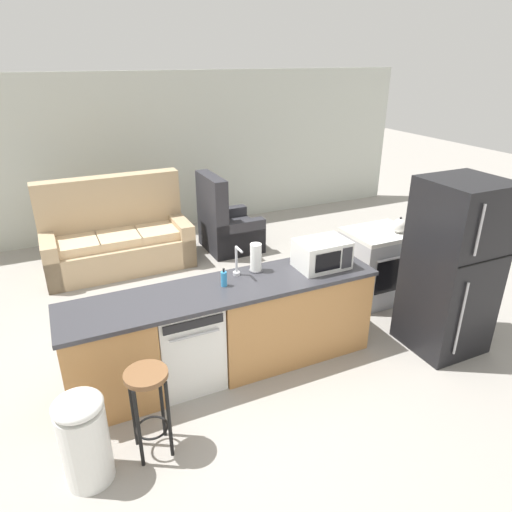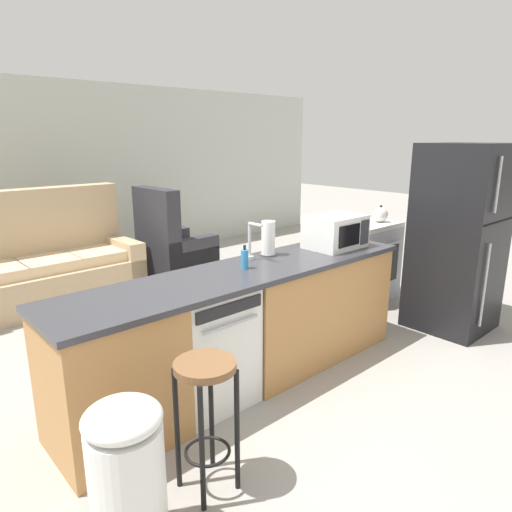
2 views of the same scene
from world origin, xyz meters
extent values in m
plane|color=gray|center=(0.00, 0.00, 0.00)|extent=(24.00, 24.00, 0.00)
cube|color=beige|center=(0.30, 4.20, 1.30)|extent=(10.00, 0.06, 2.60)
cube|color=#B77F47|center=(-0.93, 0.00, 0.43)|extent=(0.75, 0.62, 0.86)
cube|color=#B77F47|center=(0.83, 0.00, 0.43)|extent=(1.55, 0.62, 0.86)
cube|color=#333338|center=(0.15, 0.00, 0.88)|extent=(2.94, 0.66, 0.04)
cube|color=#49331C|center=(0.15, 0.00, 0.04)|extent=(2.86, 0.56, 0.08)
cube|color=white|center=(-0.25, 0.00, 0.42)|extent=(0.58, 0.58, 0.84)
cube|color=black|center=(-0.25, -0.30, 0.78)|extent=(0.52, 0.01, 0.08)
cylinder|color=#B2B2B7|center=(-0.25, -0.31, 0.68)|extent=(0.44, 0.02, 0.02)
cube|color=#A8AAB2|center=(2.35, 0.55, 0.42)|extent=(0.76, 0.64, 0.85)
cube|color=black|center=(2.35, 0.22, 0.47)|extent=(0.53, 0.01, 0.43)
cylinder|color=silver|center=(2.35, 0.20, 0.70)|extent=(0.61, 0.03, 0.03)
cube|color=silver|center=(2.35, 0.55, 0.88)|extent=(0.76, 0.64, 0.05)
torus|color=black|center=(2.18, 0.42, 0.89)|extent=(0.16, 0.16, 0.01)
torus|color=black|center=(2.52, 0.42, 0.89)|extent=(0.16, 0.16, 0.01)
torus|color=black|center=(2.18, 0.68, 0.89)|extent=(0.16, 0.16, 0.01)
torus|color=black|center=(2.52, 0.68, 0.89)|extent=(0.16, 0.16, 0.01)
cube|color=black|center=(2.35, -0.55, 0.89)|extent=(0.72, 0.70, 1.78)
cylinder|color=#B2B2B7|center=(2.15, -0.92, 1.44)|extent=(0.02, 0.02, 0.47)
cylinder|color=#B2B2B7|center=(2.15, -0.92, 0.55)|extent=(0.02, 0.02, 0.77)
cube|color=black|center=(2.35, -0.90, 1.10)|extent=(0.68, 0.01, 0.01)
cube|color=white|center=(1.17, 0.00, 1.04)|extent=(0.50, 0.36, 0.28)
cube|color=black|center=(1.12, -0.18, 1.04)|extent=(0.27, 0.01, 0.18)
cube|color=#2D2D33|center=(1.34, -0.18, 1.04)|extent=(0.11, 0.01, 0.21)
cylinder|color=silver|center=(0.34, 0.19, 0.92)|extent=(0.07, 0.07, 0.03)
cylinder|color=silver|center=(0.34, 0.19, 1.06)|extent=(0.02, 0.02, 0.26)
cylinder|color=silver|center=(0.34, 0.12, 1.19)|extent=(0.02, 0.14, 0.02)
cylinder|color=#4C4C51|center=(0.54, 0.19, 0.91)|extent=(0.14, 0.14, 0.01)
cylinder|color=white|center=(0.54, 0.19, 1.05)|extent=(0.11, 0.11, 0.27)
cylinder|color=#338CCC|center=(0.15, 0.02, 0.97)|extent=(0.06, 0.06, 0.14)
cylinder|color=black|center=(0.15, 0.02, 1.06)|extent=(0.02, 0.02, 0.04)
sphere|color=silver|center=(2.52, 0.42, 0.99)|extent=(0.17, 0.17, 0.17)
sphere|color=black|center=(2.52, 0.42, 1.08)|extent=(0.03, 0.03, 0.03)
cone|color=silver|center=(2.60, 0.42, 1.00)|extent=(0.08, 0.04, 0.06)
cylinder|color=brown|center=(-0.74, -0.70, 0.72)|extent=(0.32, 0.32, 0.04)
cylinder|color=black|center=(-0.85, -0.81, 0.35)|extent=(0.03, 0.03, 0.70)
cylinder|color=black|center=(-0.63, -0.81, 0.35)|extent=(0.03, 0.03, 0.70)
cylinder|color=black|center=(-0.85, -0.59, 0.35)|extent=(0.03, 0.03, 0.70)
cylinder|color=black|center=(-0.63, -0.59, 0.35)|extent=(0.03, 0.03, 0.70)
torus|color=black|center=(-0.74, -0.70, 0.22)|extent=(0.25, 0.25, 0.02)
cylinder|color=white|center=(-1.22, -0.76, 0.31)|extent=(0.34, 0.34, 0.62)
ellipsoid|color=white|center=(-1.22, -0.76, 0.67)|extent=(0.35, 0.35, 0.14)
cube|color=tan|center=(-0.40, 2.80, 0.21)|extent=(2.01, 0.93, 0.42)
cube|color=tan|center=(-0.40, 3.13, 0.64)|extent=(2.00, 0.27, 1.27)
cube|color=tan|center=(0.50, 2.81, 0.31)|extent=(0.21, 0.90, 0.62)
cube|color=beige|center=(-0.39, 2.75, 0.48)|extent=(0.57, 0.64, 0.12)
cube|color=beige|center=(0.16, 2.75, 0.48)|extent=(0.57, 0.64, 0.12)
cube|color=#2D2D33|center=(1.33, 2.82, 0.20)|extent=(0.82, 0.86, 0.40)
cube|color=#2D2D33|center=(1.03, 2.81, 0.60)|extent=(0.22, 0.85, 1.20)
cube|color=#2D2D33|center=(1.34, 2.47, 0.28)|extent=(0.80, 0.17, 0.55)
cube|color=#2D2D33|center=(1.32, 3.16, 0.28)|extent=(0.80, 0.17, 0.55)
camera|label=1|loc=(-1.13, -3.44, 2.83)|focal=32.00mm
camera|label=2|loc=(-1.94, -2.41, 1.83)|focal=32.00mm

